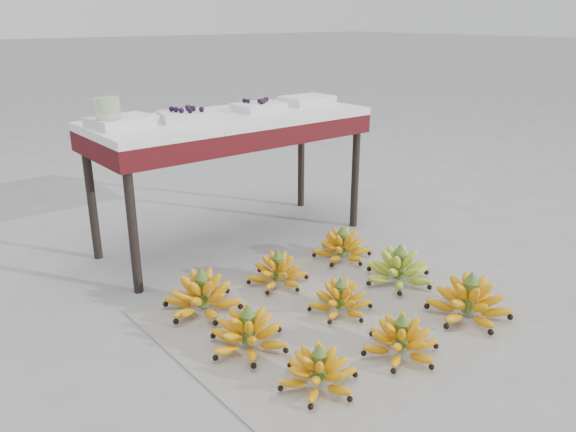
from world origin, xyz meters
TOP-DOWN VIEW (x-y plane):
  - ground at (0.00, 0.00)m, footprint 60.00×60.00m
  - newspaper_mat at (-0.04, 0.06)m, footprint 1.26×1.07m
  - bunch_front_left at (-0.39, -0.23)m, footprint 0.32×0.32m
  - bunch_front_center at (-0.06, -0.28)m, footprint 0.33×0.33m
  - bunch_front_right at (0.33, -0.27)m, footprint 0.38×0.38m
  - bunch_mid_left at (-0.44, 0.08)m, footprint 0.29×0.29m
  - bunch_mid_center at (-0.02, 0.06)m, footprint 0.24×0.24m
  - bunch_mid_right at (0.35, 0.09)m, footprint 0.36×0.36m
  - bunch_back_left at (-0.42, 0.40)m, footprint 0.36×0.36m
  - bunch_back_center at (-0.06, 0.40)m, footprint 0.28×0.28m
  - bunch_back_right at (0.34, 0.43)m, footprint 0.34×0.34m
  - vendor_table at (0.08, 0.94)m, footprint 1.34×0.54m
  - tray_far_left at (-0.45, 0.96)m, footprint 0.28×0.22m
  - tray_left at (-0.16, 0.91)m, footprint 0.29×0.24m
  - tray_right at (0.25, 0.94)m, footprint 0.24×0.18m
  - tray_far_right at (0.58, 0.97)m, footprint 0.26×0.19m
  - glass_jar at (-0.51, 0.94)m, footprint 0.12×0.12m

SIDE VIEW (x-z plane):
  - ground at x=0.00m, z-range 0.00..0.00m
  - newspaper_mat at x=-0.04m, z-range 0.00..0.01m
  - bunch_mid_center at x=-0.02m, z-range -0.02..0.13m
  - bunch_front_left at x=-0.39m, z-range -0.02..0.13m
  - bunch_back_center at x=-0.06m, z-range -0.02..0.14m
  - bunch_front_center at x=-0.06m, z-range -0.02..0.14m
  - bunch_back_right at x=0.34m, z-range -0.02..0.14m
  - bunch_mid_left at x=-0.44m, z-range -0.02..0.15m
  - bunch_mid_right at x=0.35m, z-range -0.02..0.16m
  - bunch_back_left at x=-0.42m, z-range -0.02..0.16m
  - bunch_front_right at x=0.33m, z-range -0.02..0.16m
  - vendor_table at x=0.08m, z-range 0.25..0.89m
  - tray_far_left at x=-0.45m, z-range 0.64..0.68m
  - tray_far_right at x=0.58m, z-range 0.64..0.68m
  - tray_right at x=0.25m, z-range 0.63..0.69m
  - tray_left at x=-0.16m, z-range 0.63..0.70m
  - glass_jar at x=-0.51m, z-range 0.64..0.77m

